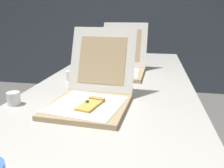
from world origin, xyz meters
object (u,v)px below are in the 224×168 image
(cup_white_mid, at_px, (71,76))
(cup_white_near_left, at_px, (14,98))
(table, at_px, (114,92))
(pizza_box_middle, at_px, (120,67))
(pizza_box_front, at_px, (91,95))

(cup_white_mid, height_order, cup_white_near_left, same)
(cup_white_near_left, bearing_deg, cup_white_mid, 74.89)
(table, bearing_deg, cup_white_mid, 170.55)
(cup_white_mid, bearing_deg, table, -9.45)
(table, xyz_separation_m, cup_white_mid, (-0.29, 0.05, 0.07))
(cup_white_near_left, bearing_deg, table, 44.02)
(table, xyz_separation_m, cup_white_near_left, (-0.40, -0.39, 0.07))
(pizza_box_middle, height_order, cup_white_mid, pizza_box_middle)
(pizza_box_front, xyz_separation_m, cup_white_near_left, (-0.36, -0.06, -0.02))
(table, distance_m, cup_white_near_left, 0.57)
(table, bearing_deg, cup_white_near_left, -135.98)
(table, height_order, cup_white_mid, cup_white_mid)
(pizza_box_front, relative_size, cup_white_mid, 8.11)
(table, relative_size, cup_white_near_left, 39.90)
(cup_white_mid, relative_size, cup_white_near_left, 1.00)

